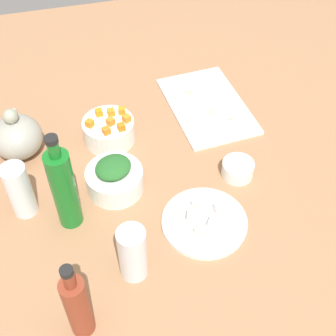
# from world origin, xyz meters

# --- Properties ---
(tabletop) EXTENTS (1.90, 1.90, 0.03)m
(tabletop) POSITION_xyz_m (0.00, 0.00, 0.01)
(tabletop) COLOR #9D6F4C
(tabletop) RESTS_ON ground
(cutting_board) EXTENTS (0.34, 0.23, 0.01)m
(cutting_board) POSITION_xyz_m (0.25, -0.19, 0.03)
(cutting_board) COLOR white
(cutting_board) RESTS_ON tabletop
(plate_tofu) EXTENTS (0.20, 0.20, 0.01)m
(plate_tofu) POSITION_xyz_m (-0.15, -0.05, 0.04)
(plate_tofu) COLOR white
(plate_tofu) RESTS_ON tabletop
(bowl_greens) EXTENTS (0.14, 0.14, 0.06)m
(bowl_greens) POSITION_xyz_m (0.01, 0.13, 0.06)
(bowl_greens) COLOR white
(bowl_greens) RESTS_ON tabletop
(bowl_carrots) EXTENTS (0.14, 0.14, 0.06)m
(bowl_carrots) POSITION_xyz_m (0.19, 0.12, 0.06)
(bowl_carrots) COLOR white
(bowl_carrots) RESTS_ON tabletop
(bowl_small_side) EXTENTS (0.08, 0.08, 0.04)m
(bowl_small_side) POSITION_xyz_m (-0.02, -0.18, 0.05)
(bowl_small_side) COLOR white
(bowl_small_side) RESTS_ON tabletop
(teapot) EXTENTS (0.15, 0.13, 0.14)m
(teapot) POSITION_xyz_m (0.20, 0.35, 0.09)
(teapot) COLOR #9B9A8E
(teapot) RESTS_ON tabletop
(bottle_0) EXTENTS (0.05, 0.05, 0.27)m
(bottle_0) POSITION_xyz_m (-0.06, 0.25, 0.14)
(bottle_0) COLOR #166E22
(bottle_0) RESTS_ON tabletop
(bottle_1) EXTENTS (0.05, 0.05, 0.22)m
(bottle_1) POSITION_xyz_m (-0.32, 0.26, 0.12)
(bottle_1) COLOR maroon
(bottle_1) RESTS_ON tabletop
(drinking_glass_0) EXTENTS (0.06, 0.06, 0.14)m
(drinking_glass_0) POSITION_xyz_m (-0.23, 0.14, 0.10)
(drinking_glass_0) COLOR white
(drinking_glass_0) RESTS_ON tabletop
(drinking_glass_1) EXTENTS (0.06, 0.06, 0.15)m
(drinking_glass_1) POSITION_xyz_m (-0.00, 0.35, 0.10)
(drinking_glass_1) COLOR white
(drinking_glass_1) RESTS_ON tabletop
(carrot_cube_0) EXTENTS (0.02, 0.02, 0.02)m
(carrot_cube_0) POSITION_xyz_m (0.21, 0.10, 0.10)
(carrot_cube_0) COLOR orange
(carrot_cube_0) RESTS_ON bowl_carrots
(carrot_cube_1) EXTENTS (0.02, 0.02, 0.02)m
(carrot_cube_1) POSITION_xyz_m (0.15, 0.13, 0.10)
(carrot_cube_1) COLOR orange
(carrot_cube_1) RESTS_ON bowl_carrots
(carrot_cube_2) EXTENTS (0.02, 0.02, 0.02)m
(carrot_cube_2) POSITION_xyz_m (0.22, 0.13, 0.10)
(carrot_cube_2) COLOR orange
(carrot_cube_2) RESTS_ON bowl_carrots
(carrot_cube_3) EXTENTS (0.02, 0.02, 0.02)m
(carrot_cube_3) POSITION_xyz_m (0.15, 0.09, 0.10)
(carrot_cube_3) COLOR orange
(carrot_cube_3) RESTS_ON bowl_carrots
(carrot_cube_4) EXTENTS (0.03, 0.03, 0.02)m
(carrot_cube_4) POSITION_xyz_m (0.18, 0.16, 0.10)
(carrot_cube_4) COLOR orange
(carrot_cube_4) RESTS_ON bowl_carrots
(carrot_cube_5) EXTENTS (0.02, 0.02, 0.02)m
(carrot_cube_5) POSITION_xyz_m (0.18, 0.11, 0.10)
(carrot_cube_5) COLOR orange
(carrot_cube_5) RESTS_ON bowl_carrots
(carrot_cube_6) EXTENTS (0.02, 0.02, 0.02)m
(carrot_cube_6) POSITION_xyz_m (0.18, 0.07, 0.10)
(carrot_cube_6) COLOR orange
(carrot_cube_6) RESTS_ON bowl_carrots
(carrot_cube_7) EXTENTS (0.02, 0.02, 0.02)m
(carrot_cube_7) POSITION_xyz_m (0.21, 0.07, 0.10)
(carrot_cube_7) COLOR orange
(carrot_cube_7) RESTS_ON bowl_carrots
(chopped_greens_mound) EXTENTS (0.11, 0.12, 0.03)m
(chopped_greens_mound) POSITION_xyz_m (0.01, 0.13, 0.11)
(chopped_greens_mound) COLOR #266328
(chopped_greens_mound) RESTS_ON bowl_greens
(tofu_cube_0) EXTENTS (0.03, 0.03, 0.02)m
(tofu_cube_0) POSITION_xyz_m (-0.17, -0.06, 0.05)
(tofu_cube_0) COLOR white
(tofu_cube_0) RESTS_ON plate_tofu
(tofu_cube_1) EXTENTS (0.03, 0.03, 0.02)m
(tofu_cube_1) POSITION_xyz_m (-0.11, -0.05, 0.05)
(tofu_cube_1) COLOR white
(tofu_cube_1) RESTS_ON plate_tofu
(tofu_cube_2) EXTENTS (0.03, 0.03, 0.02)m
(tofu_cube_2) POSITION_xyz_m (-0.14, -0.02, 0.05)
(tofu_cube_2) COLOR white
(tofu_cube_2) RESTS_ON plate_tofu
(tofu_cube_3) EXTENTS (0.03, 0.03, 0.02)m
(tofu_cube_3) POSITION_xyz_m (-0.18, -0.03, 0.05)
(tofu_cube_3) COLOR #F9E3CC
(tofu_cube_3) RESTS_ON plate_tofu
(tofu_cube_4) EXTENTS (0.02, 0.02, 0.02)m
(tofu_cube_4) POSITION_xyz_m (-0.13, -0.09, 0.05)
(tofu_cube_4) COLOR silver
(tofu_cube_4) RESTS_ON plate_tofu
(dumpling_0) EXTENTS (0.06, 0.06, 0.02)m
(dumpling_0) POSITION_xyz_m (0.21, -0.20, 0.05)
(dumpling_0) COLOR beige
(dumpling_0) RESTS_ON cutting_board
(dumpling_1) EXTENTS (0.06, 0.06, 0.02)m
(dumpling_1) POSITION_xyz_m (0.30, -0.16, 0.05)
(dumpling_1) COLOR beige
(dumpling_1) RESTS_ON cutting_board
(dumpling_2) EXTENTS (0.08, 0.08, 0.02)m
(dumpling_2) POSITION_xyz_m (0.14, -0.22, 0.05)
(dumpling_2) COLOR beige
(dumpling_2) RESTS_ON cutting_board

